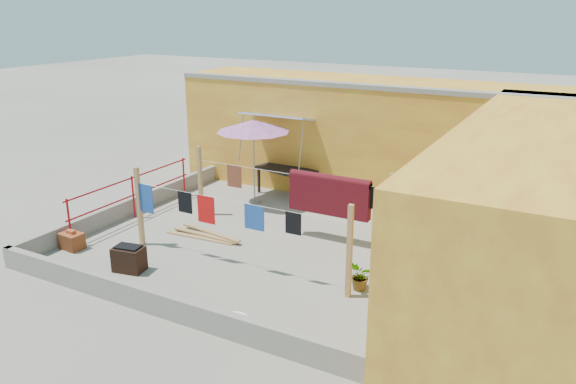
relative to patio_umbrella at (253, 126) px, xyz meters
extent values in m
plane|color=#9E998E|center=(1.81, -2.27, -2.11)|extent=(80.00, 80.00, 0.00)
cube|color=gold|center=(2.31, 2.43, -0.51)|extent=(11.00, 2.40, 3.20)
cube|color=gray|center=(2.31, 1.38, 1.04)|extent=(11.00, 0.35, 0.12)
cube|color=#2D51B2|center=(0.21, 0.88, 0.14)|extent=(2.00, 0.79, 0.22)
cylinder|color=gray|center=(-0.74, 0.51, -0.51)|extent=(0.03, 0.30, 1.28)
cylinder|color=gray|center=(1.16, 0.51, -0.51)|extent=(0.03, 0.30, 1.28)
cube|color=gold|center=(7.01, -2.27, -0.51)|extent=(2.40, 9.00, 3.20)
cube|color=gray|center=(1.81, -5.85, -1.89)|extent=(8.30, 0.16, 0.44)
cube|color=gray|center=(-2.27, -2.27, -1.89)|extent=(0.16, 7.30, 0.44)
cylinder|color=#A3101B|center=(-2.04, -4.47, -1.56)|extent=(0.05, 0.05, 1.10)
cylinder|color=#A3101B|center=(-2.04, -2.47, -1.56)|extent=(0.05, 0.05, 1.10)
cylinder|color=#A3101B|center=(-2.04, -0.47, -1.56)|extent=(0.05, 0.05, 1.10)
cylinder|color=#A3101B|center=(-2.04, -2.47, -1.06)|extent=(0.04, 4.20, 0.04)
cylinder|color=#A3101B|center=(-2.04, -2.47, -1.51)|extent=(0.04, 4.20, 0.04)
cube|color=tan|center=(-0.69, -3.67, -1.21)|extent=(0.09, 0.09, 1.80)
cube|color=tan|center=(4.31, -3.67, -1.21)|extent=(0.09, 0.09, 1.80)
cube|color=tan|center=(4.31, -1.47, -1.21)|extent=(0.09, 0.09, 1.80)
cube|color=tan|center=(-0.69, -1.47, -1.21)|extent=(0.09, 0.09, 1.80)
cylinder|color=silver|center=(1.81, -3.67, -0.66)|extent=(5.00, 0.01, 0.01)
cylinder|color=silver|center=(1.81, -1.47, -0.66)|extent=(5.00, 0.01, 0.01)
cube|color=#470B14|center=(2.90, -1.47, -1.03)|extent=(1.92, 0.22, 0.85)
cube|color=black|center=(4.03, -1.47, -0.91)|extent=(0.36, 0.02, 0.49)
cube|color=brown|center=(0.35, -1.47, -0.93)|extent=(0.41, 0.02, 0.55)
cube|color=#1E4AA5|center=(-0.49, -3.67, -0.98)|extent=(0.40, 0.02, 0.65)
cube|color=black|center=(0.60, -3.67, -0.89)|extent=(0.35, 0.02, 0.46)
cube|color=red|center=(1.14, -3.67, -0.95)|extent=(0.41, 0.02, 0.59)
cube|color=#1E4AA5|center=(2.30, -3.67, -0.92)|extent=(0.44, 0.02, 0.51)
cube|color=black|center=(3.16, -3.67, -0.88)|extent=(0.33, 0.02, 0.44)
cylinder|color=gray|center=(0.00, 0.00, -2.08)|extent=(0.35, 0.35, 0.06)
cylinder|color=gray|center=(0.00, 0.00, -0.99)|extent=(0.04, 0.04, 2.24)
cone|color=#CF6FB4|center=(0.00, 0.00, 0.02)|extent=(2.34, 2.34, 0.31)
cylinder|color=gray|center=(0.00, 0.00, 0.19)|extent=(0.04, 0.04, 0.10)
cube|color=black|center=(0.47, 0.93, -1.34)|extent=(1.86, 1.24, 0.06)
cube|color=black|center=(-0.34, 0.79, -1.74)|extent=(0.06, 0.06, 0.75)
cube|color=black|center=(-0.17, 1.45, -1.74)|extent=(0.06, 0.06, 0.75)
cube|color=black|center=(1.11, 0.42, -1.74)|extent=(0.06, 0.06, 0.75)
cube|color=black|center=(1.27, 1.08, -1.74)|extent=(0.06, 0.06, 0.75)
cube|color=#AB5127|center=(-1.89, -4.59, -1.93)|extent=(0.53, 0.40, 0.36)
cube|color=#AD4E28|center=(-1.89, -4.59, -1.71)|extent=(0.23, 0.13, 0.07)
cube|color=tan|center=(0.23, -2.78, -2.09)|extent=(1.78, 0.25, 0.04)
cube|color=tan|center=(0.31, -2.66, -2.05)|extent=(1.78, 0.15, 0.04)
cube|color=tan|center=(0.39, -2.54, -2.01)|extent=(1.77, 0.40, 0.04)
cube|color=black|center=(0.01, -4.79, -1.86)|extent=(0.67, 0.51, 0.50)
cube|color=black|center=(0.01, -4.79, -1.59)|extent=(0.55, 0.39, 0.04)
cylinder|color=white|center=(2.98, -5.47, -2.08)|extent=(0.51, 0.51, 0.07)
torus|color=white|center=(2.98, -5.47, -2.04)|extent=(0.54, 0.54, 0.06)
cylinder|color=white|center=(4.50, -1.46, -1.96)|extent=(0.22, 0.22, 0.30)
cylinder|color=white|center=(4.50, -1.46, -1.78)|extent=(0.06, 0.06, 0.05)
cylinder|color=white|center=(5.08, -1.70, -1.96)|extent=(0.23, 0.23, 0.31)
cylinder|color=white|center=(5.08, -1.70, -1.78)|extent=(0.06, 0.06, 0.05)
torus|color=#1A7219|center=(5.14, 0.84, -2.09)|extent=(0.51, 0.51, 0.04)
torus|color=#1A7219|center=(5.14, 0.84, -2.05)|extent=(0.43, 0.43, 0.04)
imported|color=#1F601B|center=(3.93, 0.58, -1.70)|extent=(0.79, 0.70, 0.82)
imported|color=#1F601B|center=(4.49, 0.43, -1.74)|extent=(0.51, 0.51, 0.74)
imported|color=#1F601B|center=(5.51, 0.47, -1.67)|extent=(0.52, 0.41, 0.88)
imported|color=#1F601B|center=(5.51, -1.85, -1.74)|extent=(0.50, 0.52, 0.73)
imported|color=#1F601B|center=(4.41, -3.32, -1.84)|extent=(0.56, 0.60, 0.55)
camera|label=1|loc=(7.78, -12.31, 2.97)|focal=35.00mm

